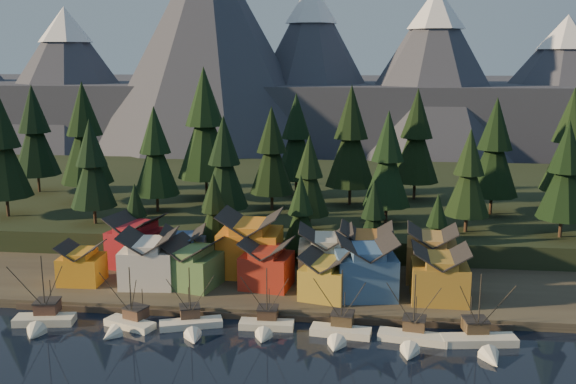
# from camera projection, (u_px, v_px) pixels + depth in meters

# --- Properties ---
(ground) EXTENTS (500.00, 500.00, 0.00)m
(ground) POSITION_uv_depth(u_px,v_px,m) (237.00, 362.00, 87.88)
(ground) COLOR black
(ground) RESTS_ON ground
(shore_strip) EXTENTS (400.00, 50.00, 1.50)m
(shore_strip) POSITION_uv_depth(u_px,v_px,m) (275.00, 265.00, 126.62)
(shore_strip) COLOR #322C24
(shore_strip) RESTS_ON ground
(hillside) EXTENTS (420.00, 100.00, 6.00)m
(hillside) POSITION_uv_depth(u_px,v_px,m) (299.00, 199.00, 174.78)
(hillside) COLOR black
(hillside) RESTS_ON ground
(dock) EXTENTS (80.00, 4.00, 1.00)m
(dock) POSITION_uv_depth(u_px,v_px,m) (256.00, 312.00, 103.82)
(dock) COLOR #4B3F36
(dock) RESTS_ON ground
(mountain_ridge) EXTENTS (560.00, 190.00, 90.00)m
(mountain_ridge) POSITION_uv_depth(u_px,v_px,m) (315.00, 90.00, 290.64)
(mountain_ridge) COLOR #404353
(mountain_ridge) RESTS_ON ground
(boat_0) EXTENTS (9.78, 10.41, 12.20)m
(boat_0) POSITION_uv_depth(u_px,v_px,m) (41.00, 312.00, 99.16)
(boat_0) COLOR beige
(boat_0) RESTS_ON ground
(boat_1) EXTENTS (8.79, 9.34, 10.70)m
(boat_1) POSITION_uv_depth(u_px,v_px,m) (125.00, 316.00, 98.10)
(boat_1) COLOR white
(boat_1) RESTS_ON ground
(boat_2) EXTENTS (10.26, 10.63, 10.52)m
(boat_2) POSITION_uv_depth(u_px,v_px,m) (191.00, 318.00, 97.99)
(boat_2) COLOR silver
(boat_2) RESTS_ON ground
(boat_3) EXTENTS (8.62, 9.38, 10.62)m
(boat_3) POSITION_uv_depth(u_px,v_px,m) (266.00, 318.00, 97.72)
(boat_3) COLOR silver
(boat_3) RESTS_ON ground
(boat_4) EXTENTS (9.58, 10.22, 11.22)m
(boat_4) POSITION_uv_depth(u_px,v_px,m) (340.00, 324.00, 95.14)
(boat_4) COLOR white
(boat_4) RESTS_ON ground
(boat_5) EXTENTS (10.70, 11.35, 11.24)m
(boat_5) POSITION_uv_depth(u_px,v_px,m) (412.00, 331.00, 93.05)
(boat_5) COLOR silver
(boat_5) RESTS_ON ground
(boat_6) EXTENTS (11.48, 12.24, 11.70)m
(boat_6) POSITION_uv_depth(u_px,v_px,m) (482.00, 334.00, 91.86)
(boat_6) COLOR silver
(boat_6) RESTS_ON ground
(house_front_0) EXTENTS (7.43, 7.05, 7.20)m
(house_front_0) POSITION_uv_depth(u_px,v_px,m) (82.00, 262.00, 113.90)
(house_front_0) COLOR orange
(house_front_0) RESTS_ON shore_strip
(house_front_1) EXTENTS (9.89, 9.55, 9.59)m
(house_front_1) POSITION_uv_depth(u_px,v_px,m) (149.00, 257.00, 112.75)
(house_front_1) COLOR silver
(house_front_1) RESTS_ON shore_strip
(house_front_2) EXTENTS (10.42, 10.47, 8.35)m
(house_front_2) POSITION_uv_depth(u_px,v_px,m) (192.00, 262.00, 112.18)
(house_front_2) COLOR #4D753F
(house_front_2) RESTS_ON shore_strip
(house_front_3) EXTENTS (9.46, 9.13, 8.49)m
(house_front_3) POSITION_uv_depth(u_px,v_px,m) (267.00, 262.00, 111.80)
(house_front_3) COLOR maroon
(house_front_3) RESTS_ON shore_strip
(house_front_4) EXTENTS (9.26, 9.70, 7.69)m
(house_front_4) POSITION_uv_depth(u_px,v_px,m) (326.00, 274.00, 107.01)
(house_front_4) COLOR #AD8D2C
(house_front_4) RESTS_ON shore_strip
(house_front_5) EXTENTS (10.98, 10.24, 10.24)m
(house_front_5) POSITION_uv_depth(u_px,v_px,m) (366.00, 265.00, 107.16)
(house_front_5) COLOR #3C608F
(house_front_5) RESTS_ON shore_strip
(house_front_6) EXTENTS (9.33, 8.84, 9.10)m
(house_front_6) POSITION_uv_depth(u_px,v_px,m) (440.00, 272.00, 105.48)
(house_front_6) COLOR olive
(house_front_6) RESTS_ON shore_strip
(house_back_0) EXTENTS (11.05, 10.78, 9.99)m
(house_back_0) POSITION_uv_depth(u_px,v_px,m) (136.00, 240.00, 122.73)
(house_back_0) COLOR maroon
(house_back_0) RESTS_ON shore_strip
(house_back_1) EXTENTS (8.82, 8.90, 8.62)m
(house_back_1) POSITION_uv_depth(u_px,v_px,m) (184.00, 250.00, 118.72)
(house_back_1) COLOR navy
(house_back_1) RESTS_ON shore_strip
(house_back_2) EXTENTS (11.30, 10.42, 11.72)m
(house_back_2) POSITION_uv_depth(u_px,v_px,m) (250.00, 242.00, 118.29)
(house_back_2) COLOR orange
(house_back_2) RESTS_ON shore_strip
(house_back_3) EXTENTS (10.07, 9.07, 9.78)m
(house_back_3) POSITION_uv_depth(u_px,v_px,m) (326.00, 253.00, 115.01)
(house_back_3) COLOR beige
(house_back_3) RESTS_ON shore_strip
(house_back_4) EXTENTS (9.42, 9.05, 10.08)m
(house_back_4) POSITION_uv_depth(u_px,v_px,m) (366.00, 251.00, 115.27)
(house_back_4) COLOR #A16229
(house_back_4) RESTS_ON shore_strip
(house_back_5) EXTENTS (9.28, 9.38, 9.78)m
(house_back_5) POSITION_uv_depth(u_px,v_px,m) (431.00, 252.00, 115.10)
(house_back_5) COLOR #A97B3C
(house_back_5) RESTS_ON shore_strip
(tree_hill_0) EXTENTS (11.93, 11.93, 27.80)m
(tree_hill_0) POSITION_uv_depth(u_px,v_px,m) (2.00, 149.00, 140.76)
(tree_hill_0) COLOR #332319
(tree_hill_0) RESTS_ON hillside
(tree_hill_1) EXTENTS (12.63, 12.63, 29.43)m
(tree_hill_1) POSITION_uv_depth(u_px,v_px,m) (85.00, 137.00, 154.84)
(tree_hill_1) COLOR #332319
(tree_hill_1) RESTS_ON hillside
(tree_hill_2) EXTENTS (9.66, 9.66, 22.51)m
(tree_hill_2) POSITION_uv_depth(u_px,v_px,m) (92.00, 167.00, 135.09)
(tree_hill_2) COLOR #332319
(tree_hill_2) RESTS_ON hillside
(tree_hill_3) EXTENTS (10.46, 10.46, 24.37)m
(tree_hill_3) POSITION_uv_depth(u_px,v_px,m) (155.00, 155.00, 145.47)
(tree_hill_3) COLOR #332319
(tree_hill_3) RESTS_ON hillside
(tree_hill_4) EXTENTS (14.10, 14.10, 32.84)m
(tree_hill_4) POSITION_uv_depth(u_px,v_px,m) (205.00, 127.00, 158.23)
(tree_hill_4) COLOR #332319
(tree_hill_4) RESTS_ON hillside
(tree_hill_5) EXTENTS (10.01, 10.01, 23.32)m
(tree_hill_5) POSITION_uv_depth(u_px,v_px,m) (224.00, 166.00, 133.92)
(tree_hill_5) COLOR #332319
(tree_hill_5) RESTS_ON hillside
(tree_hill_6) EXTENTS (10.37, 10.37, 24.15)m
(tree_hill_6) POSITION_uv_depth(u_px,v_px,m) (272.00, 154.00, 147.55)
(tree_hill_6) COLOR #332319
(tree_hill_6) RESTS_ON hillside
(tree_hill_7) EXTENTS (8.52, 8.52, 19.84)m
(tree_hill_7) POSITION_uv_depth(u_px,v_px,m) (309.00, 178.00, 130.42)
(tree_hill_7) COLOR #332319
(tree_hill_7) RESTS_ON hillside
(tree_hill_8) EXTENTS (12.35, 12.35, 28.76)m
(tree_hill_8) POSITION_uv_depth(u_px,v_px,m) (351.00, 140.00, 151.89)
(tree_hill_8) COLOR #332319
(tree_hill_8) RESTS_ON hillside
(tree_hill_9) EXTENTS (10.42, 10.42, 24.26)m
(tree_hill_9) POSITION_uv_depth(u_px,v_px,m) (387.00, 162.00, 135.00)
(tree_hill_9) COLOR #332319
(tree_hill_9) RESTS_ON hillside
(tree_hill_10) EXTENTS (11.86, 11.86, 27.63)m
(tree_hill_10) POSITION_uv_depth(u_px,v_px,m) (416.00, 139.00, 158.07)
(tree_hill_10) COLOR #332319
(tree_hill_10) RESTS_ON hillside
(tree_hill_11) EXTENTS (9.10, 9.10, 21.19)m
(tree_hill_11) POSITION_uv_depth(u_px,v_px,m) (469.00, 176.00, 128.76)
(tree_hill_11) COLOR #332319
(tree_hill_11) RESTS_ON hillside
(tree_hill_12) EXTENTS (11.36, 11.36, 26.45)m
(tree_hill_12) POSITION_uv_depth(u_px,v_px,m) (494.00, 151.00, 142.86)
(tree_hill_12) COLOR #332319
(tree_hill_12) RESTS_ON hillside
(tree_hill_13) EXTENTS (9.99, 9.99, 23.28)m
(tree_hill_13) POSITION_uv_depth(u_px,v_px,m) (565.00, 174.00, 124.63)
(tree_hill_13) COLOR #332319
(tree_hill_13) RESTS_ON hillside
(tree_hill_14) EXTENTS (12.20, 12.20, 28.43)m
(tree_hill_14) POSITION_uv_depth(u_px,v_px,m) (570.00, 144.00, 146.52)
(tree_hill_14) COLOR #332319
(tree_hill_14) RESTS_ON hillside
(tree_hill_15) EXTENTS (11.25, 11.25, 26.21)m
(tree_hill_15) POSITION_uv_depth(u_px,v_px,m) (296.00, 140.00, 163.41)
(tree_hill_15) COLOR #332319
(tree_hill_15) RESTS_ON hillside
(tree_hill_16) EXTENTS (12.10, 12.10, 28.20)m
(tree_hill_16) POSITION_uv_depth(u_px,v_px,m) (35.00, 134.00, 166.65)
(tree_hill_16) COLOR #332319
(tree_hill_16) RESTS_ON hillside
(tree_shore_0) EXTENTS (6.48, 6.48, 15.09)m
(tree_shore_0) POSITION_uv_depth(u_px,v_px,m) (136.00, 217.00, 127.79)
(tree_shore_0) COLOR #332319
(tree_shore_0) RESTS_ON shore_strip
(tree_shore_1) EXTENTS (7.48, 7.48, 17.41)m
(tree_shore_1) POSITION_uv_depth(u_px,v_px,m) (214.00, 213.00, 125.80)
(tree_shore_1) COLOR #332319
(tree_shore_1) RESTS_ON shore_strip
(tree_shore_2) EXTENTS (7.55, 7.55, 17.58)m
(tree_shore_2) POSITION_uv_depth(u_px,v_px,m) (301.00, 215.00, 123.94)
(tree_shore_2) COLOR #332319
(tree_shore_2) RESTS_ON shore_strip
(tree_shore_3) EXTENTS (7.21, 7.21, 16.81)m
(tree_shore_3) POSITION_uv_depth(u_px,v_px,m) (373.00, 219.00, 122.52)
(tree_shore_3) COLOR #332319
(tree_shore_3) RESTS_ON shore_strip
(tree_shore_4) EXTENTS (6.20, 6.20, 14.45)m
(tree_shore_4) POSITION_uv_depth(u_px,v_px,m) (437.00, 227.00, 121.49)
(tree_shore_4) COLOR #332319
(tree_shore_4) RESTS_ON shore_strip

